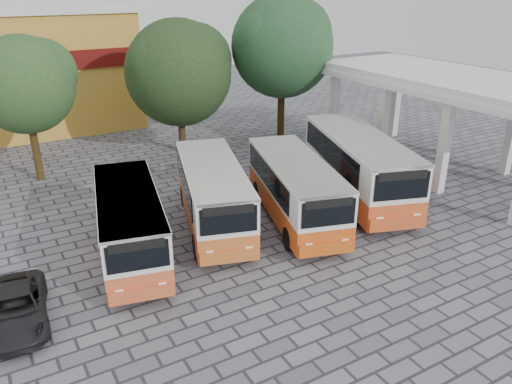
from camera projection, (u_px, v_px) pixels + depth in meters
ground at (339, 244)px, 20.45m from camera, size 90.00×90.00×0.00m
terminal_shelter at (453, 84)px, 26.56m from camera, size 6.80×15.80×5.40m
bus_far_left at (130, 221)px, 18.99m from camera, size 3.72×7.71×2.65m
bus_centre_left at (213, 192)px, 21.37m from camera, size 4.49×8.23×2.80m
bus_centre_right at (295, 187)px, 21.89m from camera, size 4.42×8.25×2.81m
bus_far_right at (359, 163)px, 24.09m from camera, size 5.28×9.35×3.17m
tree_left at (25, 81)px, 25.15m from camera, size 5.22×4.97×7.60m
tree_middle at (179, 69)px, 29.79m from camera, size 6.67×6.35×8.06m
tree_right at (283, 43)px, 31.66m from camera, size 6.84×6.52×9.39m
parked_car at (16, 308)px, 15.53m from camera, size 2.25×4.11×1.09m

